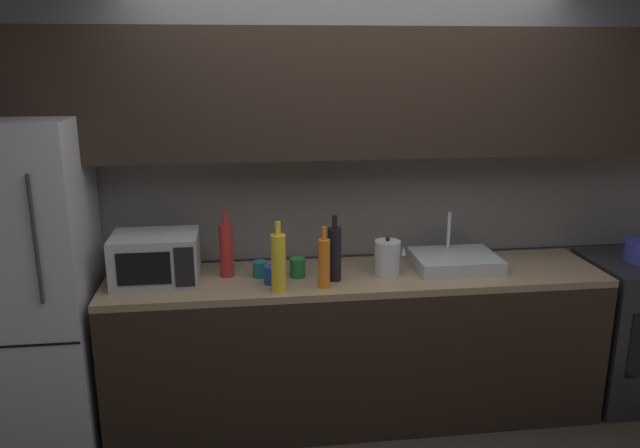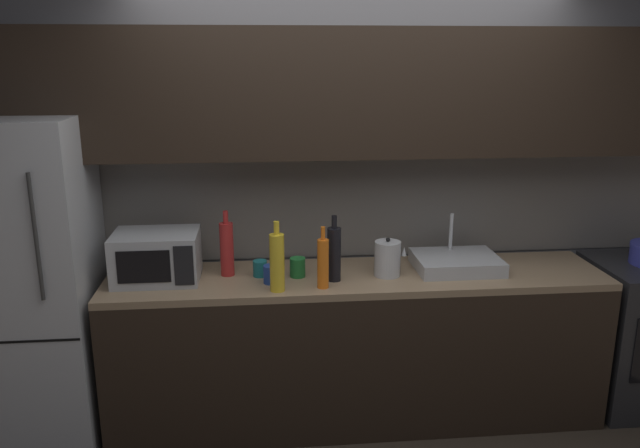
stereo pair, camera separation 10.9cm
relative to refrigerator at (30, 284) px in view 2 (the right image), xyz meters
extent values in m
cube|color=slate|center=(1.79, 0.40, 0.35)|extent=(4.57, 0.10, 2.50)
cube|color=slate|center=(1.79, 0.35, 0.30)|extent=(4.57, 0.01, 0.60)
cube|color=black|center=(1.79, 0.18, 1.00)|extent=(4.20, 0.34, 0.70)
cube|color=black|center=(1.79, 0.00, -0.47)|extent=(2.83, 0.60, 0.86)
cube|color=#8C7256|center=(1.79, 0.00, -0.02)|extent=(2.83, 0.60, 0.04)
cube|color=#B7BABF|center=(0.00, 0.00, 0.00)|extent=(0.68, 0.66, 1.81)
cube|color=black|center=(0.00, -0.33, -0.18)|extent=(0.67, 0.00, 0.01)
cylinder|color=#333333|center=(0.19, -0.35, 0.36)|extent=(0.02, 0.02, 0.63)
cube|color=#232326|center=(3.55, 0.00, -0.45)|extent=(0.60, 0.60, 0.90)
cube|color=#A8AAAF|center=(0.68, 0.02, 0.13)|extent=(0.46, 0.34, 0.27)
cube|color=black|center=(0.64, -0.15, 0.13)|extent=(0.28, 0.01, 0.18)
cube|color=black|center=(0.85, -0.15, 0.13)|extent=(0.10, 0.01, 0.22)
cube|color=#ADAFB5|center=(2.38, 0.03, 0.04)|extent=(0.48, 0.38, 0.08)
cylinder|color=silver|center=(2.38, 0.16, 0.19)|extent=(0.02, 0.02, 0.22)
cylinder|color=#B7BABF|center=(1.96, -0.04, 0.10)|extent=(0.15, 0.15, 0.20)
sphere|color=black|center=(1.96, -0.04, 0.21)|extent=(0.02, 0.02, 0.02)
cone|color=#B7BABF|center=(2.05, -0.04, 0.14)|extent=(0.03, 0.03, 0.05)
cylinder|color=black|center=(1.65, -0.08, 0.15)|extent=(0.08, 0.08, 0.30)
cylinder|color=black|center=(1.65, -0.08, 0.33)|extent=(0.03, 0.03, 0.07)
cylinder|color=gold|center=(1.33, -0.21, 0.15)|extent=(0.08, 0.08, 0.31)
cylinder|color=gold|center=(1.33, -0.21, 0.34)|extent=(0.03, 0.03, 0.07)
cylinder|color=orange|center=(1.58, -0.19, 0.13)|extent=(0.06, 0.06, 0.27)
cylinder|color=orange|center=(1.58, -0.19, 0.30)|extent=(0.02, 0.02, 0.07)
cylinder|color=#A82323|center=(1.06, 0.06, 0.15)|extent=(0.08, 0.08, 0.30)
cylinder|color=#A82323|center=(1.06, 0.06, 0.33)|extent=(0.03, 0.03, 0.07)
cylinder|color=#1E6B2D|center=(1.45, -0.01, 0.05)|extent=(0.09, 0.09, 0.11)
cylinder|color=#19666B|center=(1.24, 0.02, 0.04)|extent=(0.08, 0.08, 0.09)
cylinder|color=#234299|center=(1.30, -0.10, 0.05)|extent=(0.08, 0.08, 0.10)
camera|label=1|loc=(1.15, -3.32, 1.21)|focal=35.31mm
camera|label=2|loc=(1.25, -3.33, 1.21)|focal=35.31mm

